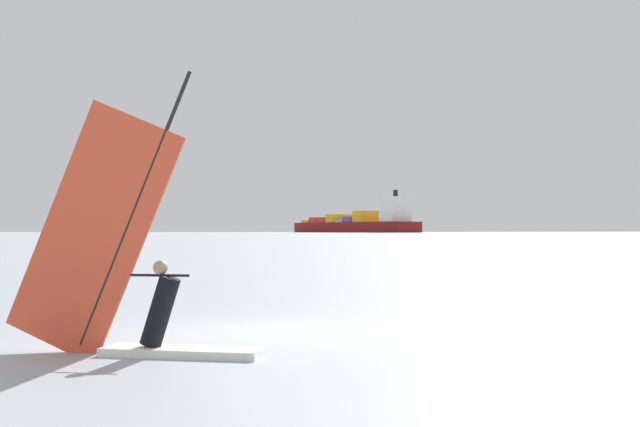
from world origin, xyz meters
TOP-DOWN VIEW (x-y plane):
  - ground_plane at (0.00, 0.00)m, footprint 4000.00×4000.00m
  - windsurfer at (-0.93, -3.05)m, footprint 4.07×0.91m
  - cargo_ship at (-173.74, 723.35)m, footprint 142.70×122.69m

SIDE VIEW (x-z plane):
  - ground_plane at x=0.00m, z-range 0.00..0.00m
  - windsurfer at x=-0.93m, z-range -1.14..3.26m
  - cargo_ship at x=-173.74m, z-range -10.24..27.27m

